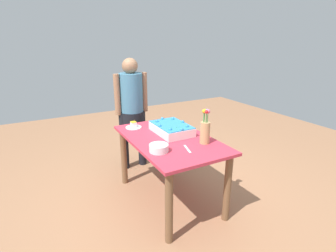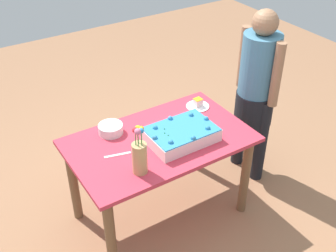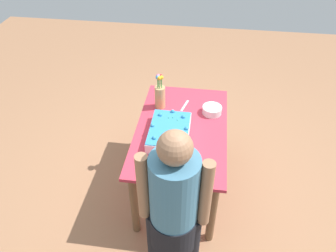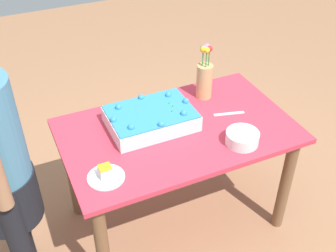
{
  "view_description": "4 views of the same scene",
  "coord_description": "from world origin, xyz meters",
  "px_view_note": "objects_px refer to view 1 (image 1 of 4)",
  "views": [
    {
      "loc": [
        -2.23,
        1.23,
        1.72
      ],
      "look_at": [
        0.1,
        -0.04,
        0.83
      ],
      "focal_mm": 28.0,
      "sensor_mm": 36.0,
      "label": 1
    },
    {
      "loc": [
        -1.25,
        -2.07,
        2.5
      ],
      "look_at": [
        0.06,
        -0.02,
        0.84
      ],
      "focal_mm": 45.0,
      "sensor_mm": 36.0,
      "label": 2
    },
    {
      "loc": [
        2.19,
        0.19,
        2.57
      ],
      "look_at": [
        0.02,
        -0.12,
        0.76
      ],
      "focal_mm": 35.0,
      "sensor_mm": 36.0,
      "label": 3
    },
    {
      "loc": [
        0.82,
        1.68,
        2.16
      ],
      "look_at": [
        0.07,
        0.03,
        0.8
      ],
      "focal_mm": 45.0,
      "sensor_mm": 36.0,
      "label": 4
    }
  ],
  "objects_px": {
    "serving_plate_with_slice": "(134,126)",
    "person_standing": "(132,107)",
    "fruit_bowl": "(159,148)",
    "cake_knife": "(187,149)",
    "sheet_cake": "(171,128)",
    "flower_vase": "(205,130)"
  },
  "relations": [
    {
      "from": "serving_plate_with_slice",
      "to": "flower_vase",
      "type": "xyz_separation_m",
      "value": [
        -0.77,
        -0.45,
        0.11
      ]
    },
    {
      "from": "sheet_cake",
      "to": "fruit_bowl",
      "type": "bearing_deg",
      "value": 137.86
    },
    {
      "from": "flower_vase",
      "to": "serving_plate_with_slice",
      "type": "bearing_deg",
      "value": 29.91
    },
    {
      "from": "fruit_bowl",
      "to": "person_standing",
      "type": "relative_size",
      "value": 0.12
    },
    {
      "from": "cake_knife",
      "to": "person_standing",
      "type": "distance_m",
      "value": 1.29
    },
    {
      "from": "cake_knife",
      "to": "fruit_bowl",
      "type": "distance_m",
      "value": 0.27
    },
    {
      "from": "sheet_cake",
      "to": "serving_plate_with_slice",
      "type": "bearing_deg",
      "value": 39.73
    },
    {
      "from": "sheet_cake",
      "to": "fruit_bowl",
      "type": "xyz_separation_m",
      "value": [
        -0.38,
        0.34,
        -0.02
      ]
    },
    {
      "from": "serving_plate_with_slice",
      "to": "fruit_bowl",
      "type": "distance_m",
      "value": 0.74
    },
    {
      "from": "serving_plate_with_slice",
      "to": "flower_vase",
      "type": "distance_m",
      "value": 0.9
    },
    {
      "from": "serving_plate_with_slice",
      "to": "fruit_bowl",
      "type": "height_order",
      "value": "serving_plate_with_slice"
    },
    {
      "from": "serving_plate_with_slice",
      "to": "person_standing",
      "type": "xyz_separation_m",
      "value": [
        0.46,
        -0.16,
        0.1
      ]
    },
    {
      "from": "sheet_cake",
      "to": "flower_vase",
      "type": "xyz_separation_m",
      "value": [
        -0.41,
        -0.14,
        0.08
      ]
    },
    {
      "from": "cake_knife",
      "to": "flower_vase",
      "type": "relative_size",
      "value": 0.53
    },
    {
      "from": "cake_knife",
      "to": "person_standing",
      "type": "relative_size",
      "value": 0.12
    },
    {
      "from": "serving_plate_with_slice",
      "to": "person_standing",
      "type": "distance_m",
      "value": 0.5
    },
    {
      "from": "flower_vase",
      "to": "person_standing",
      "type": "relative_size",
      "value": 0.23
    },
    {
      "from": "cake_knife",
      "to": "flower_vase",
      "type": "bearing_deg",
      "value": -63.79
    },
    {
      "from": "serving_plate_with_slice",
      "to": "person_standing",
      "type": "relative_size",
      "value": 0.12
    },
    {
      "from": "flower_vase",
      "to": "person_standing",
      "type": "bearing_deg",
      "value": 12.99
    },
    {
      "from": "fruit_bowl",
      "to": "person_standing",
      "type": "distance_m",
      "value": 1.23
    },
    {
      "from": "sheet_cake",
      "to": "flower_vase",
      "type": "relative_size",
      "value": 1.37
    }
  ]
}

